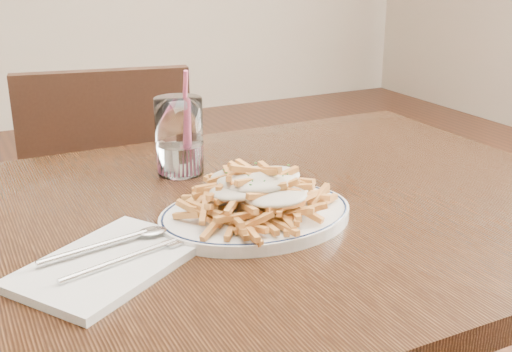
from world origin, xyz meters
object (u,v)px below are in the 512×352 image
chair_far (110,207)px  water_glass (180,141)px  loaded_fries (256,187)px  table (230,258)px  fries_plate (256,215)px

chair_far → water_glass: (0.00, -0.54, 0.32)m
chair_far → loaded_fries: (0.03, -0.79, 0.32)m
chair_far → water_glass: bearing=-89.5°
loaded_fries → table: bearing=107.9°
table → fries_plate: size_ratio=3.87×
water_glass → table: bearing=-88.8°
chair_far → fries_plate: chair_far is taller
chair_far → table: bearing=-89.3°
chair_far → water_glass: size_ratio=4.76×
table → water_glass: (-0.00, 0.20, 0.14)m
chair_far → loaded_fries: bearing=-88.1°
table → chair_far: (-0.01, 0.73, -0.18)m
water_glass → chair_far: bearing=90.5°
table → loaded_fries: loaded_fries is taller
table → water_glass: water_glass is taller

